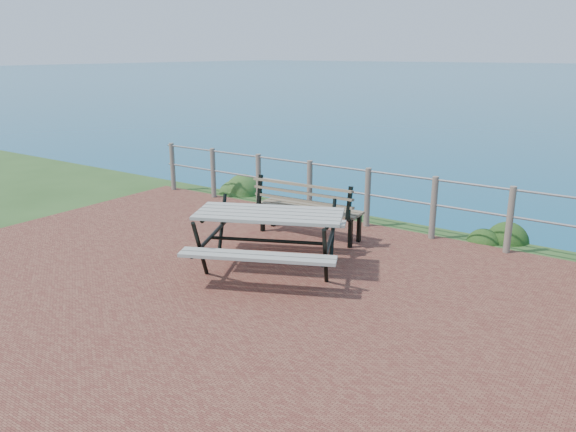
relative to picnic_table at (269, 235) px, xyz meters
name	(u,v)px	position (x,y,z in m)	size (l,w,h in m)	color
ground	(242,294)	(0.17, -0.81, -0.52)	(10.00, 7.00, 0.12)	brown
safety_railing	(368,194)	(0.17, 2.54, 0.05)	(9.40, 0.10, 1.00)	#6B5B4C
picnic_table	(269,235)	(0.00, 0.00, 0.00)	(2.08, 1.54, 0.81)	#9B978B
park_bench	(310,199)	(-0.33, 1.53, 0.11)	(1.73, 0.54, 0.96)	brown
shrub_lip_west	(233,194)	(-3.15, 2.99, -0.52)	(0.88, 0.88, 0.67)	#2A521F
shrub_lip_east	(491,240)	(2.11, 3.06, -0.52)	(0.68, 0.68, 0.39)	#1A4013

